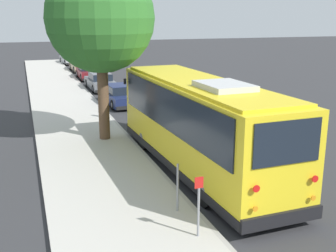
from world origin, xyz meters
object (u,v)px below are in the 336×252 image
parked_sedan_maroon (88,72)px  fire_hydrant (104,110)px  sign_post_near (199,206)px  shuttle_bus (198,121)px  parked_sedan_gray (100,82)px  sign_post_far (178,188)px  parked_sedan_tan (81,65)px  street_tree (99,11)px  parked_sedan_silver (70,59)px  parked_sedan_navy (120,95)px

parked_sedan_maroon → fire_hydrant: parked_sedan_maroon is taller
sign_post_near → shuttle_bus: bearing=-22.8°
parked_sedan_gray → sign_post_far: size_ratio=3.34×
parked_sedan_gray → parked_sedan_tan: (11.27, -0.05, 0.02)m
parked_sedan_maroon → street_tree: bearing=174.0°
parked_sedan_maroon → parked_sedan_silver: parked_sedan_maroon is taller
parked_sedan_navy → parked_sedan_gray: (5.95, 0.16, -0.00)m
sign_post_far → parked_sedan_navy: bearing=-6.8°
sign_post_near → sign_post_far: (1.45, 0.00, -0.11)m
sign_post_far → fire_hydrant: (11.62, -0.16, -0.28)m
sign_post_far → street_tree: bearing=4.1°
sign_post_far → fire_hydrant: sign_post_far is taller
parked_sedan_maroon → sign_post_far: 26.91m
parked_sedan_gray → parked_sedan_silver: 18.22m
street_tree → shuttle_bus: bearing=-152.0°
sign_post_near → fire_hydrant: 13.08m
parked_sedan_gray → street_tree: size_ratio=0.57×
parked_sedan_gray → sign_post_near: bearing=174.6°
street_tree → parked_sedan_silver: bearing=-3.6°
parked_sedan_gray → shuttle_bus: bearing=179.6°
shuttle_bus → parked_sedan_gray: size_ratio=2.23×
shuttle_bus → sign_post_far: shuttle_bus is taller
parked_sedan_maroon → sign_post_near: size_ratio=2.89×
parked_sedan_maroon → street_tree: size_ratio=0.55×
parked_sedan_maroon → parked_sedan_silver: 12.47m
fire_hydrant → sign_post_near: bearing=179.3°
parked_sedan_gray → parked_sedan_navy: bearing=-179.7°
parked_sedan_silver → fire_hydrant: bearing=172.9°
parked_sedan_tan → parked_sedan_silver: bearing=1.0°
parked_sedan_silver → fire_hydrant: parked_sedan_silver is taller
sign_post_near → sign_post_far: size_ratio=1.12×
parked_sedan_tan → street_tree: bearing=173.5°
parked_sedan_navy → parked_sedan_tan: bearing=-3.2°
parked_sedan_navy → street_tree: street_tree is taller
shuttle_bus → sign_post_near: (-4.58, 1.93, -0.88)m
shuttle_bus → parked_sedan_silver: (36.20, 0.50, -1.22)m
parked_sedan_navy → street_tree: size_ratio=0.55×
parked_sedan_navy → fire_hydrant: bearing=151.4°
parked_sedan_navy → fire_hydrant: size_ratio=5.42×
parked_sedan_navy → sign_post_near: size_ratio=2.85×
parked_sedan_navy → parked_sedan_silver: bearing=-2.6°
sign_post_near → fire_hydrant: sign_post_near is taller
street_tree → fire_hydrant: 6.33m
parked_sedan_maroon → sign_post_near: (-28.31, 1.61, 0.34)m
parked_sedan_maroon → sign_post_near: sign_post_near is taller
parked_sedan_navy → fire_hydrant: parked_sedan_navy is taller
street_tree → fire_hydrant: bearing=-10.7°
parked_sedan_silver → fire_hydrant: 27.74m
shuttle_bus → parked_sedan_gray: bearing=-1.3°
parked_sedan_navy → shuttle_bus: bearing=177.0°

